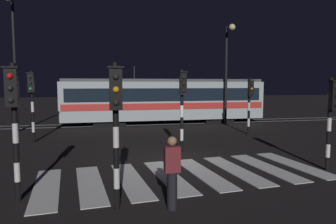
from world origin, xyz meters
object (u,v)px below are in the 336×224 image
(traffic_light_corner_far_left, at_px, (32,95))
(street_lamp_trackside_right, at_px, (228,62))
(traffic_light_median_centre, at_px, (182,98))
(traffic_light_corner_near_left, at_px, (14,111))
(traffic_light_kerb_mid_left, at_px, (116,114))
(traffic_light_corner_near_right, at_px, (332,110))
(traffic_light_corner_far_right, at_px, (250,98))
(street_lamp_trackside_left, at_px, (13,48))
(pedestrian_waiting_at_kerb, at_px, (172,172))
(tram, at_px, (164,100))

(traffic_light_corner_far_left, relative_size, street_lamp_trackside_right, 0.51)
(traffic_light_median_centre, height_order, traffic_light_corner_near_left, traffic_light_median_centre)
(traffic_light_kerb_mid_left, bearing_deg, street_lamp_trackside_right, 57.97)
(traffic_light_corner_near_right, distance_m, traffic_light_corner_far_right, 7.53)
(traffic_light_corner_near_right, relative_size, traffic_light_corner_far_left, 0.88)
(traffic_light_median_centre, relative_size, street_lamp_trackside_left, 0.44)
(traffic_light_kerb_mid_left, relative_size, street_lamp_trackside_left, 0.42)
(traffic_light_corner_near_right, relative_size, traffic_light_corner_far_right, 0.97)
(traffic_light_corner_near_right, height_order, pedestrian_waiting_at_kerb, traffic_light_corner_near_right)
(street_lamp_trackside_right, height_order, pedestrian_waiting_at_kerb, street_lamp_trackside_right)
(traffic_light_kerb_mid_left, xyz_separation_m, traffic_light_corner_near_left, (-2.38, 1.03, 0.02))
(traffic_light_corner_near_left, bearing_deg, street_lamp_trackside_right, 49.08)
(traffic_light_corner_near_left, distance_m, traffic_light_corner_far_left, 8.38)
(traffic_light_corner_far_right, bearing_deg, street_lamp_trackside_right, 83.70)
(street_lamp_trackside_right, xyz_separation_m, tram, (-4.15, 1.82, -2.67))
(tram, bearing_deg, traffic_light_kerb_mid_left, -105.74)
(traffic_light_kerb_mid_left, relative_size, traffic_light_corner_far_right, 1.05)
(traffic_light_corner_far_left, xyz_separation_m, street_lamp_trackside_right, (12.06, 4.24, 2.07))
(traffic_light_corner_near_left, distance_m, tram, 15.86)
(traffic_light_corner_near_right, relative_size, street_lamp_trackside_left, 0.39)
(traffic_light_kerb_mid_left, height_order, traffic_light_corner_far_right, traffic_light_kerb_mid_left)
(traffic_light_kerb_mid_left, bearing_deg, traffic_light_median_centre, 61.16)
(pedestrian_waiting_at_kerb, bearing_deg, traffic_light_corner_near_right, 18.56)
(traffic_light_median_centre, relative_size, tram, 0.24)
(tram, bearing_deg, traffic_light_corner_far_right, -59.24)
(street_lamp_trackside_left, height_order, tram, street_lamp_trackside_left)
(traffic_light_corner_near_right, xyz_separation_m, traffic_light_corner_far_left, (-10.69, 7.58, 0.28))
(tram, distance_m, pedestrian_waiting_at_kerb, 15.94)
(traffic_light_corner_far_left, distance_m, street_lamp_trackside_right, 12.95)
(pedestrian_waiting_at_kerb, bearing_deg, traffic_light_kerb_mid_left, 170.16)
(traffic_light_kerb_mid_left, relative_size, traffic_light_corner_far_left, 0.95)
(traffic_light_corner_far_left, relative_size, street_lamp_trackside_left, 0.44)
(traffic_light_corner_far_left, relative_size, tram, 0.24)
(traffic_light_corner_far_right, xyz_separation_m, street_lamp_trackside_right, (0.48, 4.34, 2.28))
(traffic_light_corner_near_left, distance_m, pedestrian_waiting_at_kerb, 4.08)
(traffic_light_kerb_mid_left, distance_m, tram, 16.00)
(traffic_light_corner_near_left, distance_m, street_lamp_trackside_left, 12.86)
(traffic_light_median_centre, distance_m, traffic_light_corner_near_left, 7.05)
(traffic_light_corner_far_right, relative_size, tram, 0.22)
(traffic_light_corner_near_left, distance_m, traffic_light_corner_far_right, 13.23)
(traffic_light_corner_near_right, distance_m, traffic_light_corner_far_left, 13.11)
(traffic_light_kerb_mid_left, bearing_deg, pedestrian_waiting_at_kerb, -9.84)
(traffic_light_median_centre, xyz_separation_m, street_lamp_trackside_left, (-8.31, 7.72, 2.68))
(traffic_light_corner_near_right, xyz_separation_m, tram, (-2.78, 13.64, -0.31))
(traffic_light_corner_near_left, xyz_separation_m, tram, (6.72, 14.36, -0.50))
(traffic_light_corner_far_right, relative_size, street_lamp_trackside_right, 0.47)
(traffic_light_corner_far_right, distance_m, pedestrian_waiting_at_kerb, 11.68)
(traffic_light_median_centre, bearing_deg, street_lamp_trackside_left, 137.10)
(pedestrian_waiting_at_kerb, bearing_deg, street_lamp_trackside_right, 62.30)
(traffic_light_kerb_mid_left, relative_size, tram, 0.23)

